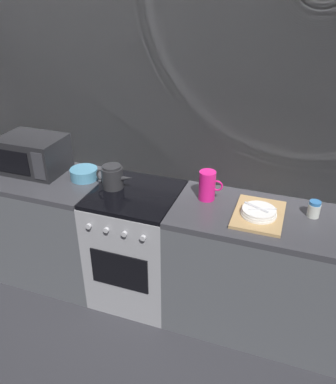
% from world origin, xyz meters
% --- Properties ---
extents(ground_plane, '(8.00, 8.00, 0.00)m').
position_xyz_m(ground_plane, '(0.00, 0.00, 0.00)').
color(ground_plane, '#2D2D33').
extents(back_wall, '(3.60, 0.05, 2.40)m').
position_xyz_m(back_wall, '(0.00, 0.32, 1.20)').
color(back_wall, gray).
rests_on(back_wall, ground_plane).
extents(counter_left, '(1.20, 0.60, 0.90)m').
position_xyz_m(counter_left, '(-0.90, 0.00, 0.45)').
color(counter_left, '#515459').
rests_on(counter_left, ground_plane).
extents(stove_unit, '(0.60, 0.63, 0.90)m').
position_xyz_m(stove_unit, '(-0.00, -0.00, 0.45)').
color(stove_unit, '#9E9EA3').
rests_on(stove_unit, ground_plane).
extents(counter_right, '(1.20, 0.60, 0.90)m').
position_xyz_m(counter_right, '(0.90, 0.00, 0.45)').
color(counter_right, '#515459').
rests_on(counter_right, ground_plane).
extents(microwave, '(0.46, 0.35, 0.27)m').
position_xyz_m(microwave, '(-0.85, 0.07, 1.04)').
color(microwave, black).
rests_on(microwave, counter_left).
extents(kettle, '(0.28, 0.15, 0.17)m').
position_xyz_m(kettle, '(-0.17, 0.02, 0.98)').
color(kettle, '#262628').
rests_on(kettle, stove_unit).
extents(mixing_bowl, '(0.20, 0.20, 0.08)m').
position_xyz_m(mixing_bowl, '(-0.43, 0.07, 0.94)').
color(mixing_bowl, teal).
rests_on(mixing_bowl, counter_left).
extents(pitcher, '(0.16, 0.11, 0.20)m').
position_xyz_m(pitcher, '(0.49, 0.09, 1.00)').
color(pitcher, '#E5197A').
rests_on(pitcher, counter_right).
extents(dish_pile, '(0.30, 0.40, 0.07)m').
position_xyz_m(dish_pile, '(0.85, -0.02, 0.92)').
color(dish_pile, tan).
rests_on(dish_pile, counter_right).
extents(spice_jar, '(0.08, 0.08, 0.10)m').
position_xyz_m(spice_jar, '(1.16, 0.10, 0.95)').
color(spice_jar, silver).
rests_on(spice_jar, counter_right).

